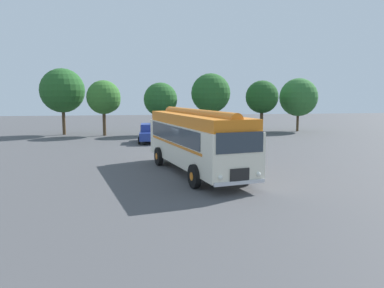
# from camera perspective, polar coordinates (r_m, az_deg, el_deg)

# --- Properties ---
(ground_plane) EXTENTS (120.00, 120.00, 0.00)m
(ground_plane) POSITION_cam_1_polar(r_m,az_deg,el_deg) (20.69, 0.18, -4.33)
(ground_plane) COLOR #474749
(vintage_bus) EXTENTS (4.53, 10.38, 3.49)m
(vintage_bus) POSITION_cam_1_polar(r_m,az_deg,el_deg) (20.23, 0.65, 0.84)
(vintage_bus) COLOR silver
(vintage_bus) RESTS_ON ground
(car_near_left) EXTENTS (2.11, 4.27, 1.66)m
(car_near_left) POSITION_cam_1_polar(r_m,az_deg,el_deg) (33.83, -6.49, 1.69)
(car_near_left) COLOR navy
(car_near_left) RESTS_ON ground
(car_mid_left) EXTENTS (2.05, 4.25, 1.66)m
(car_mid_left) POSITION_cam_1_polar(r_m,az_deg,el_deg) (34.11, -1.56, 1.78)
(car_mid_left) COLOR #4C5156
(car_mid_left) RESTS_ON ground
(tree_far_left) EXTENTS (4.66, 4.66, 7.02)m
(tree_far_left) POSITION_cam_1_polar(r_m,az_deg,el_deg) (42.22, -19.04, 7.71)
(tree_far_left) COLOR #4C3823
(tree_far_left) RESTS_ON ground
(tree_left_of_centre) EXTENTS (3.50, 3.50, 5.75)m
(tree_left_of_centre) POSITION_cam_1_polar(r_m,az_deg,el_deg) (40.13, -13.14, 6.83)
(tree_left_of_centre) COLOR #4C3823
(tree_left_of_centre) RESTS_ON ground
(tree_centre) EXTENTS (3.56, 3.56, 5.54)m
(tree_centre) POSITION_cam_1_polar(r_m,az_deg,el_deg) (39.96, -4.87, 6.72)
(tree_centre) COLOR #4C3823
(tree_centre) RESTS_ON ground
(tree_right_of_centre) EXTENTS (4.26, 4.26, 6.56)m
(tree_right_of_centre) POSITION_cam_1_polar(r_m,az_deg,el_deg) (40.93, 2.91, 7.87)
(tree_right_of_centre) COLOR #4C3823
(tree_right_of_centre) RESTS_ON ground
(tree_far_right) EXTENTS (3.67, 3.67, 5.85)m
(tree_far_right) POSITION_cam_1_polar(r_m,az_deg,el_deg) (42.97, 10.58, 7.13)
(tree_far_right) COLOR #4C3823
(tree_far_right) RESTS_ON ground
(tree_extra_right) EXTENTS (4.40, 4.40, 6.17)m
(tree_extra_right) POSITION_cam_1_polar(r_m,az_deg,el_deg) (45.69, 15.84, 6.94)
(tree_extra_right) COLOR #4C3823
(tree_extra_right) RESTS_ON ground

